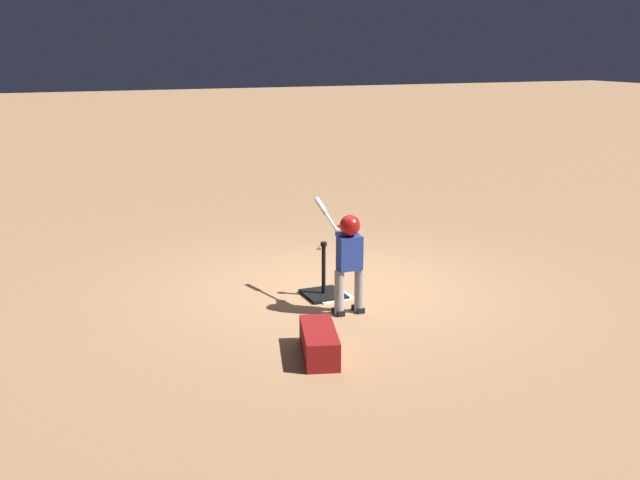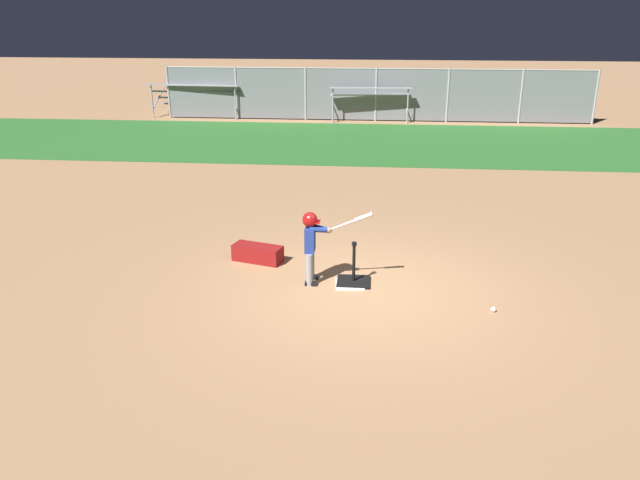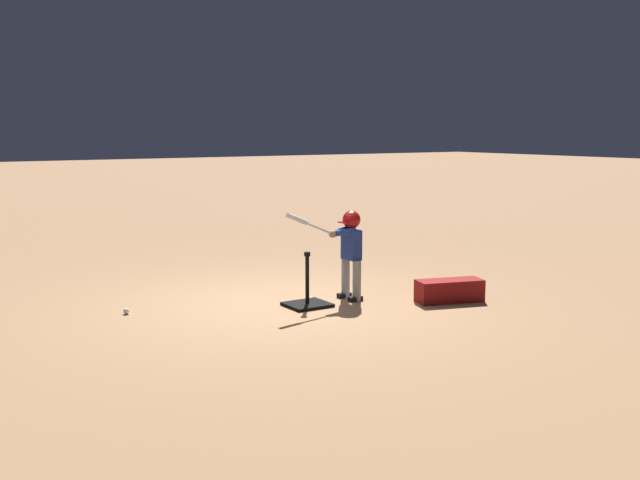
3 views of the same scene
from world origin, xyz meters
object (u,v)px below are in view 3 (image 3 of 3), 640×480
Objects in this scene: baseball at (126,311)px; equipment_bag at (449,291)px; batter_child at (349,243)px; batting_tee at (307,300)px.

equipment_bag is (-3.66, 1.56, 0.10)m from baseball.
batter_child reaches higher than equipment_bag.
batting_tee is 0.58× the size of batter_child.
equipment_bag is (-1.01, 0.78, -0.59)m from batter_child.
equipment_bag reaches higher than baseball.
batter_child is 1.40× the size of equipment_bag.
batting_tee is 0.81× the size of equipment_bag.
batting_tee is 0.91m from batter_child.
batter_child is at bearing -20.77° from equipment_bag.
batting_tee reaches higher than baseball.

